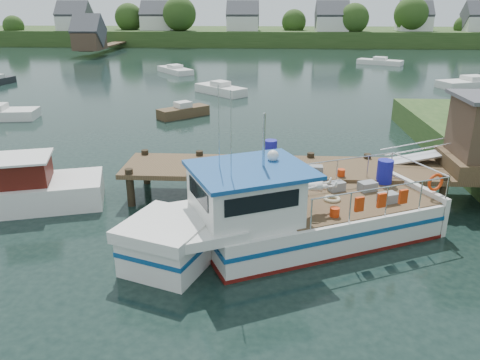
# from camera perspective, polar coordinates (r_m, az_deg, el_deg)

# --- Properties ---
(ground_plane) EXTENTS (160.00, 160.00, 0.00)m
(ground_plane) POSITION_cam_1_polar(r_m,az_deg,el_deg) (20.30, 3.07, -1.99)
(ground_plane) COLOR black
(far_shore) EXTENTS (140.00, 42.55, 9.22)m
(far_shore) POSITION_cam_1_polar(r_m,az_deg,el_deg) (101.26, 3.48, 17.43)
(far_shore) COLOR #314B1F
(far_shore) RESTS_ON ground
(dock) EXTENTS (16.60, 3.00, 4.78)m
(dock) POSITION_cam_1_polar(r_m,az_deg,el_deg) (20.61, 21.64, 3.50)
(dock) COLOR #503B26
(dock) RESTS_ON ground
(lobster_boat) EXTENTS (11.09, 7.18, 5.58)m
(lobster_boat) POSITION_cam_1_polar(r_m,az_deg,el_deg) (15.97, 5.31, -4.65)
(lobster_boat) COLOR silver
(lobster_boat) RESTS_ON ground
(work_boat) EXTENTS (8.43, 4.52, 4.45)m
(work_boat) POSITION_cam_1_polar(r_m,az_deg,el_deg) (21.13, -26.99, -1.35)
(work_boat) COLOR silver
(work_boat) RESTS_ON ground
(moored_rowboat) EXTENTS (3.72, 3.55, 1.12)m
(moored_rowboat) POSITION_cam_1_polar(r_m,az_deg,el_deg) (34.97, -6.93, 8.33)
(moored_rowboat) COLOR #503B26
(moored_rowboat) RESTS_ON ground
(moored_far) EXTENTS (6.20, 4.60, 1.01)m
(moored_far) POSITION_cam_1_polar(r_m,az_deg,el_deg) (68.73, 16.69, 13.65)
(moored_far) COLOR silver
(moored_far) RESTS_ON ground
(moored_b) EXTENTS (5.15, 5.04, 1.19)m
(moored_b) POSITION_cam_1_polar(r_m,az_deg,el_deg) (43.82, -2.39, 10.99)
(moored_b) COLOR silver
(moored_b) RESTS_ON ground
(moored_c) EXTENTS (7.66, 4.85, 1.15)m
(moored_c) POSITION_cam_1_polar(r_m,az_deg,el_deg) (52.87, 26.56, 10.54)
(moored_c) COLOR silver
(moored_c) RESTS_ON ground
(moored_d) EXTENTS (5.13, 5.89, 1.00)m
(moored_d) POSITION_cam_1_polar(r_m,az_deg,el_deg) (58.07, -7.92, 13.15)
(moored_d) COLOR silver
(moored_d) RESTS_ON ground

